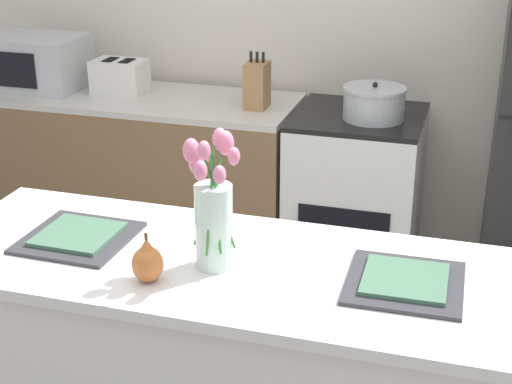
{
  "coord_description": "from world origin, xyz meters",
  "views": [
    {
      "loc": [
        0.64,
        -1.91,
        1.97
      ],
      "look_at": [
        0.0,
        0.25,
        1.04
      ],
      "focal_mm": 55.0,
      "sensor_mm": 36.0,
      "label": 1
    }
  ],
  "objects_px": {
    "microwave": "(37,62)",
    "toaster": "(120,77)",
    "plate_setting_right": "(405,282)",
    "pear_figurine": "(147,262)",
    "cooking_pot": "(374,103)",
    "flower_vase": "(213,210)",
    "knife_block": "(257,85)",
    "plate_setting_left": "(78,236)",
    "stove_range": "(355,204)"
  },
  "relations": [
    {
      "from": "microwave",
      "to": "toaster",
      "type": "bearing_deg",
      "value": 2.5
    },
    {
      "from": "plate_setting_right",
      "to": "pear_figurine",
      "type": "bearing_deg",
      "value": -165.37
    },
    {
      "from": "pear_figurine",
      "to": "plate_setting_right",
      "type": "distance_m",
      "value": 0.7
    },
    {
      "from": "plate_setting_right",
      "to": "cooking_pot",
      "type": "distance_m",
      "value": 1.57
    },
    {
      "from": "flower_vase",
      "to": "toaster",
      "type": "xyz_separation_m",
      "value": [
        -1.09,
        1.65,
        -0.1
      ]
    },
    {
      "from": "cooking_pot",
      "to": "knife_block",
      "type": "xyz_separation_m",
      "value": [
        -0.56,
        0.02,
        0.04
      ]
    },
    {
      "from": "plate_setting_left",
      "to": "toaster",
      "type": "relative_size",
      "value": 1.15
    },
    {
      "from": "plate_setting_right",
      "to": "knife_block",
      "type": "xyz_separation_m",
      "value": [
        -0.88,
        1.56,
        0.09
      ]
    },
    {
      "from": "microwave",
      "to": "plate_setting_right",
      "type": "bearing_deg",
      "value": -37.35
    },
    {
      "from": "stove_range",
      "to": "plate_setting_right",
      "type": "distance_m",
      "value": 1.71
    },
    {
      "from": "stove_range",
      "to": "pear_figurine",
      "type": "xyz_separation_m",
      "value": [
        -0.28,
        -1.77,
        0.52
      ]
    },
    {
      "from": "stove_range",
      "to": "plate_setting_left",
      "type": "height_order",
      "value": "plate_setting_left"
    },
    {
      "from": "microwave",
      "to": "stove_range",
      "type": "bearing_deg",
      "value": 0.02
    },
    {
      "from": "stove_range",
      "to": "knife_block",
      "type": "distance_m",
      "value": 0.75
    },
    {
      "from": "pear_figurine",
      "to": "cooking_pot",
      "type": "relative_size",
      "value": 0.5
    },
    {
      "from": "microwave",
      "to": "cooking_pot",
      "type": "bearing_deg",
      "value": -1.7
    },
    {
      "from": "plate_setting_right",
      "to": "toaster",
      "type": "xyz_separation_m",
      "value": [
        -1.63,
        1.61,
        0.06
      ]
    },
    {
      "from": "cooking_pot",
      "to": "microwave",
      "type": "distance_m",
      "value": 1.76
    },
    {
      "from": "stove_range",
      "to": "flower_vase",
      "type": "height_order",
      "value": "flower_vase"
    },
    {
      "from": "flower_vase",
      "to": "pear_figurine",
      "type": "relative_size",
      "value": 2.8
    },
    {
      "from": "pear_figurine",
      "to": "microwave",
      "type": "height_order",
      "value": "microwave"
    },
    {
      "from": "toaster",
      "to": "microwave",
      "type": "height_order",
      "value": "microwave"
    },
    {
      "from": "plate_setting_left",
      "to": "microwave",
      "type": "height_order",
      "value": "microwave"
    },
    {
      "from": "toaster",
      "to": "cooking_pot",
      "type": "height_order",
      "value": "same"
    },
    {
      "from": "toaster",
      "to": "cooking_pot",
      "type": "xyz_separation_m",
      "value": [
        1.3,
        -0.07,
        -0.01
      ]
    },
    {
      "from": "stove_range",
      "to": "plate_setting_right",
      "type": "height_order",
      "value": "plate_setting_right"
    },
    {
      "from": "pear_figurine",
      "to": "microwave",
      "type": "xyz_separation_m",
      "value": [
        -1.4,
        1.77,
        0.07
      ]
    },
    {
      "from": "plate_setting_right",
      "to": "cooking_pot",
      "type": "xyz_separation_m",
      "value": [
        -0.32,
        1.54,
        0.05
      ]
    },
    {
      "from": "plate_setting_left",
      "to": "microwave",
      "type": "distance_m",
      "value": 1.93
    },
    {
      "from": "flower_vase",
      "to": "knife_block",
      "type": "height_order",
      "value": "flower_vase"
    },
    {
      "from": "knife_block",
      "to": "pear_figurine",
      "type": "bearing_deg",
      "value": -83.27
    },
    {
      "from": "plate_setting_right",
      "to": "flower_vase",
      "type": "bearing_deg",
      "value": -175.4
    },
    {
      "from": "cooking_pot",
      "to": "microwave",
      "type": "height_order",
      "value": "microwave"
    },
    {
      "from": "plate_setting_right",
      "to": "plate_setting_left",
      "type": "bearing_deg",
      "value": 180.0
    },
    {
      "from": "flower_vase",
      "to": "microwave",
      "type": "xyz_separation_m",
      "value": [
        -1.55,
        1.63,
        -0.05
      ]
    },
    {
      "from": "plate_setting_left",
      "to": "knife_block",
      "type": "height_order",
      "value": "knife_block"
    },
    {
      "from": "microwave",
      "to": "pear_figurine",
      "type": "bearing_deg",
      "value": -51.55
    },
    {
      "from": "flower_vase",
      "to": "microwave",
      "type": "distance_m",
      "value": 2.25
    },
    {
      "from": "stove_range",
      "to": "microwave",
      "type": "bearing_deg",
      "value": -179.98
    },
    {
      "from": "pear_figurine",
      "to": "toaster",
      "type": "distance_m",
      "value": 2.02
    },
    {
      "from": "stove_range",
      "to": "flower_vase",
      "type": "bearing_deg",
      "value": -94.9
    },
    {
      "from": "stove_range",
      "to": "flower_vase",
      "type": "distance_m",
      "value": 1.76
    },
    {
      "from": "toaster",
      "to": "flower_vase",
      "type": "bearing_deg",
      "value": -56.61
    },
    {
      "from": "toaster",
      "to": "microwave",
      "type": "bearing_deg",
      "value": -177.5
    },
    {
      "from": "flower_vase",
      "to": "pear_figurine",
      "type": "xyz_separation_m",
      "value": [
        -0.14,
        -0.13,
        -0.12
      ]
    },
    {
      "from": "microwave",
      "to": "knife_block",
      "type": "relative_size",
      "value": 1.78
    },
    {
      "from": "plate_setting_left",
      "to": "stove_range",
      "type": "bearing_deg",
      "value": 69.47
    },
    {
      "from": "microwave",
      "to": "plate_setting_left",
      "type": "bearing_deg",
      "value": -55.52
    },
    {
      "from": "pear_figurine",
      "to": "knife_block",
      "type": "height_order",
      "value": "knife_block"
    },
    {
      "from": "plate_setting_right",
      "to": "cooking_pot",
      "type": "bearing_deg",
      "value": 101.85
    }
  ]
}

